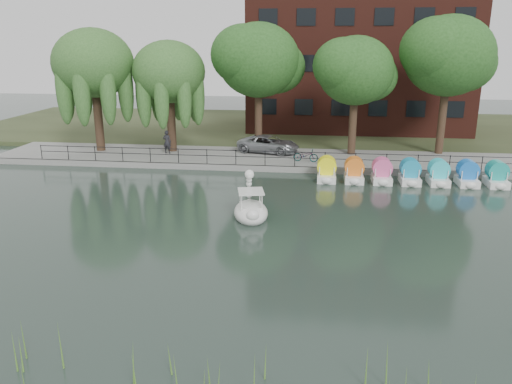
% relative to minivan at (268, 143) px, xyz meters
% --- Properties ---
extents(ground_plane, '(120.00, 120.00, 0.00)m').
position_rel_minivan_xyz_m(ground_plane, '(0.16, -17.23, -1.13)').
color(ground_plane, '#31413B').
extents(promenade, '(40.00, 6.00, 0.40)m').
position_rel_minivan_xyz_m(promenade, '(0.16, -1.23, -0.93)').
color(promenade, gray).
rests_on(promenade, ground_plane).
extents(kerb, '(40.00, 0.25, 0.40)m').
position_rel_minivan_xyz_m(kerb, '(0.16, -4.18, -0.93)').
color(kerb, gray).
rests_on(kerb, ground_plane).
extents(land_strip, '(60.00, 22.00, 0.36)m').
position_rel_minivan_xyz_m(land_strip, '(0.16, 12.77, -0.95)').
color(land_strip, '#47512D').
rests_on(land_strip, ground_plane).
extents(railing, '(32.00, 0.05, 1.00)m').
position_rel_minivan_xyz_m(railing, '(0.16, -3.98, 0.01)').
color(railing, black).
rests_on(railing, promenade).
extents(apartment_building, '(20.00, 10.07, 18.00)m').
position_rel_minivan_xyz_m(apartment_building, '(7.16, 12.73, 8.23)').
color(apartment_building, '#4C1E16').
rests_on(apartment_building, land_strip).
extents(willow_left, '(5.88, 5.88, 9.01)m').
position_rel_minivan_xyz_m(willow_left, '(-12.84, -0.73, 5.74)').
color(willow_left, '#473323').
rests_on(willow_left, promenade).
extents(willow_mid, '(5.32, 5.32, 8.15)m').
position_rel_minivan_xyz_m(willow_mid, '(-7.34, -0.23, 5.12)').
color(willow_mid, '#473323').
rests_on(willow_mid, promenade).
extents(broadleaf_center, '(6.00, 6.00, 9.25)m').
position_rel_minivan_xyz_m(broadleaf_center, '(-0.84, 0.77, 5.93)').
color(broadleaf_center, '#473323').
rests_on(broadleaf_center, promenade).
extents(broadleaf_right, '(5.40, 5.40, 8.32)m').
position_rel_minivan_xyz_m(broadleaf_right, '(6.16, 0.27, 5.25)').
color(broadleaf_right, '#473323').
rests_on(broadleaf_right, promenade).
extents(broadleaf_far, '(6.30, 6.30, 9.71)m').
position_rel_minivan_xyz_m(broadleaf_far, '(12.66, 1.27, 6.27)').
color(broadleaf_far, '#473323').
rests_on(broadleaf_far, promenade).
extents(minivan, '(3.62, 5.69, 1.46)m').
position_rel_minivan_xyz_m(minivan, '(0.00, 0.00, 0.00)').
color(minivan, gray).
rests_on(minivan, promenade).
extents(bicycle, '(0.86, 1.79, 1.00)m').
position_rel_minivan_xyz_m(bicycle, '(2.85, -2.62, -0.23)').
color(bicycle, gray).
rests_on(bicycle, promenade).
extents(pedestrian, '(0.78, 0.58, 1.98)m').
position_rel_minivan_xyz_m(pedestrian, '(-7.46, -1.18, 0.26)').
color(pedestrian, black).
rests_on(pedestrian, promenade).
extents(swan_boat, '(2.19, 2.95, 2.26)m').
position_rel_minivan_xyz_m(swan_boat, '(0.42, -13.42, -0.64)').
color(swan_boat, white).
rests_on(swan_boat, ground_plane).
extents(pedal_boat_row, '(11.35, 1.70, 1.40)m').
position_rel_minivan_xyz_m(pedal_boat_row, '(9.35, -5.96, -0.52)').
color(pedal_boat_row, white).
rests_on(pedal_boat_row, ground_plane).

